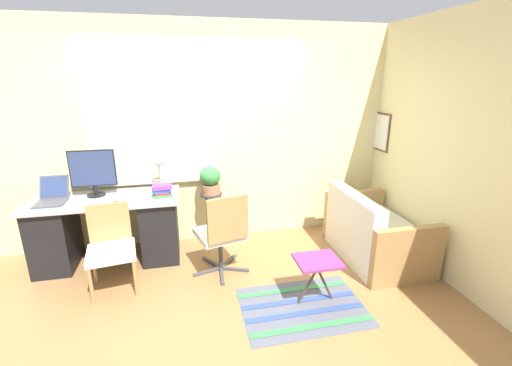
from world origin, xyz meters
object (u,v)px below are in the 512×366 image
Objects in this scene: office_chair_swivel at (222,233)px; potted_plant at (210,180)px; monitor at (93,172)px; desk_chair_wooden at (111,246)px; desk_lamp at (159,166)px; folding_stool at (318,264)px; plant_stand at (211,199)px; laptop at (52,197)px; couch_loveseat at (373,235)px; keyboard at (89,205)px; book_stack at (162,190)px; mouse at (116,202)px.

office_chair_swivel is 2.77× the size of potted_plant.
monitor is 0.62× the size of desk_chair_wooden.
desk_lamp reaches higher than folding_stool.
potted_plant reaches higher than plant_stand.
laptop reaches higher than desk_chair_wooden.
couch_loveseat is 2.05m from potted_plant.
laptop is at bearing 153.90° from keyboard.
book_stack is at bearing 10.06° from keyboard.
desk_chair_wooden reaches higher than folding_stool.
office_chair_swivel reaches higher than desk_chair_wooden.
desk_lamp is 1.11m from office_chair_swivel.
desk_chair_wooden is 1.24× the size of plant_stand.
mouse is 0.47m from desk_chair_wooden.
keyboard is 2.42m from folding_stool.
mouse is at bearing -17.00° from laptop.
monitor is (0.42, 0.12, 0.23)m from laptop.
potted_plant is (-1.82, 0.75, 0.58)m from couch_loveseat.
mouse is at bearing -51.13° from monitor.
office_chair_swivel is at bearing -14.51° from keyboard.
monitor reaches higher than couch_loveseat.
monitor reaches higher than plant_stand.
mouse is 0.07× the size of desk_chair_wooden.
book_stack is at bearing 140.48° from folding_stool.
laptop is 1.17m from desk_lamp.
book_stack reaches higher than plant_stand.
mouse is 0.09× the size of plant_stand.
desk_chair_wooden is 1.86× the size of folding_stool.
book_stack is 0.66m from plant_stand.
keyboard reaches higher than plant_stand.
monitor reaches higher than desk_lamp.
laptop is 0.72× the size of monitor.
office_chair_swivel is at bearing 89.15° from couch_loveseat.
desk_lamp is at bearing 95.05° from book_stack.
folding_stool is at bearing -44.03° from desk_lamp.
keyboard is 0.59× the size of plant_stand.
couch_loveseat is (3.13, -0.38, -0.50)m from keyboard.
couch_loveseat is at bearing -22.44° from potted_plant.
couch_loveseat is 2.76× the size of folding_stool.
couch_loveseat reaches higher than plant_stand.
monitor is at bearing 147.86° from folding_stool.
folding_stool is (2.56, -1.23, -0.42)m from laptop.
keyboard is 0.48× the size of desk_chair_wooden.
keyboard is at bearing 83.12° from couch_loveseat.
plant_stand is at bearing -101.07° from office_chair_swivel.
desk_chair_wooden is at bearing -15.50° from office_chair_swivel.
desk_lamp is 1.05m from desk_chair_wooden.
mouse is 1.12m from plant_stand.
keyboard is at bearing 178.14° from mouse.
mouse is (0.27, -0.01, 0.01)m from keyboard.
keyboard is at bearing -164.07° from plant_stand.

